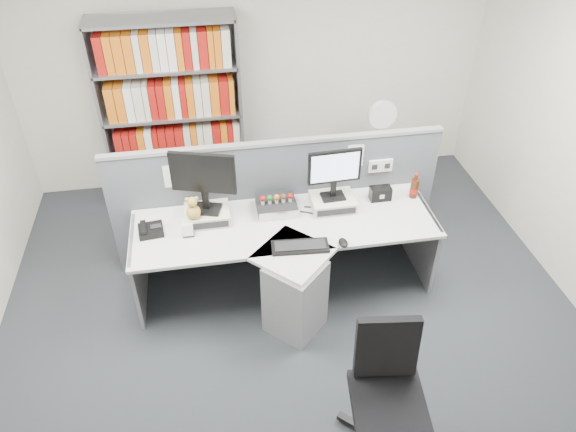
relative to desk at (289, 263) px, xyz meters
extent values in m
plane|color=#32353A|center=(0.00, -0.60, -0.46)|extent=(5.50, 5.50, 0.00)
cube|color=silver|center=(0.00, 2.15, 0.89)|extent=(5.00, 0.04, 2.70)
cube|color=white|center=(0.00, -0.60, 2.24)|extent=(5.00, 5.50, 0.04)
cube|color=#565961|center=(0.00, 0.65, 0.17)|extent=(3.00, 0.05, 1.25)
cube|color=#A4A4AA|center=(0.00, 0.65, 0.80)|extent=(3.00, 0.07, 0.03)
cube|color=white|center=(0.95, 0.62, 0.49)|extent=(0.22, 0.04, 0.12)
cube|color=white|center=(-0.90, 0.63, 0.59)|extent=(0.16, 0.00, 0.22)
cube|color=white|center=(-0.50, 0.63, 0.59)|extent=(0.16, 0.00, 0.22)
cube|color=white|center=(0.70, 0.63, 0.59)|extent=(0.16, 0.00, 0.22)
cube|color=silver|center=(0.00, 0.22, 0.25)|extent=(2.60, 0.80, 0.03)
cube|color=silver|center=(0.00, -0.18, 0.25)|extent=(0.74, 0.74, 0.03)
cube|color=gray|center=(0.00, -0.30, -0.11)|extent=(0.57, 0.57, 0.69)
cube|color=gray|center=(-1.28, 0.22, -0.10)|extent=(0.03, 0.70, 0.72)
cube|color=gray|center=(1.28, 0.22, -0.10)|extent=(0.03, 0.70, 0.72)
cube|color=gray|center=(0.00, 0.58, -0.11)|extent=(2.50, 0.02, 0.45)
cube|color=beige|center=(-0.64, 0.38, 0.31)|extent=(0.38, 0.30, 0.10)
cube|color=black|center=(-0.64, 0.23, 0.31)|extent=(0.34, 0.01, 0.06)
cube|color=beige|center=(0.46, 0.38, 0.31)|extent=(0.38, 0.30, 0.10)
cube|color=black|center=(0.46, 0.23, 0.31)|extent=(0.34, 0.01, 0.06)
cube|color=black|center=(-0.64, 0.38, 0.37)|extent=(0.28, 0.24, 0.02)
cube|color=black|center=(-0.64, 0.38, 0.47)|extent=(0.06, 0.05, 0.19)
cube|color=black|center=(-0.64, 0.38, 0.74)|extent=(0.53, 0.20, 0.36)
cube|color=#C8D1FF|center=(-0.64, 0.37, 0.74)|extent=(0.47, 0.15, 0.30)
cube|color=black|center=(0.46, 0.38, 0.37)|extent=(0.21, 0.16, 0.02)
cube|color=black|center=(0.46, 0.38, 0.46)|extent=(0.05, 0.03, 0.17)
cube|color=black|center=(0.46, 0.38, 0.68)|extent=(0.46, 0.05, 0.30)
cube|color=#C8D1FF|center=(0.45, 0.36, 0.68)|extent=(0.41, 0.02, 0.26)
cube|color=black|center=(-0.04, 0.42, 0.31)|extent=(0.34, 0.30, 0.09)
cube|color=silver|center=(-0.04, 0.27, 0.31)|extent=(0.34, 0.01, 0.08)
cylinder|color=beige|center=(-0.16, 0.40, 0.37)|extent=(0.03, 0.03, 0.03)
sphere|color=#A5140F|center=(-0.16, 0.40, 0.41)|extent=(0.05, 0.05, 0.05)
cylinder|color=beige|center=(-0.10, 0.40, 0.37)|extent=(0.03, 0.03, 0.03)
sphere|color=#19721E|center=(-0.10, 0.40, 0.41)|extent=(0.05, 0.05, 0.05)
cylinder|color=beige|center=(-0.04, 0.40, 0.37)|extent=(0.03, 0.03, 0.03)
sphere|color=orange|center=(-0.04, 0.40, 0.41)|extent=(0.05, 0.05, 0.05)
cylinder|color=beige|center=(0.02, 0.40, 0.37)|extent=(0.03, 0.03, 0.03)
sphere|color=#593319|center=(0.02, 0.40, 0.41)|extent=(0.05, 0.05, 0.05)
cylinder|color=beige|center=(0.08, 0.40, 0.37)|extent=(0.03, 0.03, 0.03)
sphere|color=#A5140F|center=(0.08, 0.40, 0.41)|extent=(0.05, 0.05, 0.05)
cube|color=black|center=(0.07, -0.12, 0.28)|extent=(0.47, 0.21, 0.03)
cube|color=black|center=(0.07, -0.12, 0.29)|extent=(0.42, 0.15, 0.01)
ellipsoid|color=black|center=(0.42, -0.14, 0.29)|extent=(0.07, 0.12, 0.04)
cube|color=black|center=(-1.12, 0.28, 0.29)|extent=(0.22, 0.20, 0.05)
cube|color=black|center=(-1.17, 0.27, 0.33)|extent=(0.06, 0.17, 0.03)
cube|color=black|center=(-1.07, 0.28, 0.32)|extent=(0.10, 0.06, 0.01)
cube|color=black|center=(-0.81, 0.19, 0.27)|extent=(0.10, 0.06, 0.02)
cube|color=white|center=(-0.81, 0.17, 0.33)|extent=(0.09, 0.03, 0.10)
cube|color=white|center=(-0.81, 0.21, 0.33)|extent=(0.09, 0.03, 0.10)
sphere|color=gold|center=(-0.75, 0.29, 0.42)|extent=(0.12, 0.12, 0.12)
sphere|color=gold|center=(-0.75, 0.29, 0.53)|extent=(0.08, 0.08, 0.08)
sphere|color=gold|center=(-0.79, 0.29, 0.56)|extent=(0.03, 0.03, 0.03)
sphere|color=gold|center=(-0.72, 0.29, 0.56)|extent=(0.03, 0.03, 0.03)
cube|color=black|center=(0.91, 0.42, 0.33)|extent=(0.19, 0.10, 0.12)
cylinder|color=#3F190A|center=(1.21, 0.41, 0.36)|extent=(0.07, 0.07, 0.18)
cylinder|color=#A5140F|center=(1.21, 0.41, 0.34)|extent=(0.08, 0.08, 0.05)
cylinder|color=#3F190A|center=(1.21, 0.41, 0.47)|extent=(0.03, 0.03, 0.05)
cylinder|color=#A5140F|center=(1.21, 0.41, 0.51)|extent=(0.03, 0.03, 0.01)
cube|color=gray|center=(-1.59, 1.85, 0.54)|extent=(0.03, 0.40, 2.00)
cube|color=gray|center=(-0.21, 1.85, 0.54)|extent=(0.03, 0.40, 2.00)
cube|color=gray|center=(-0.90, 2.04, 0.54)|extent=(1.40, 0.02, 2.00)
cube|color=gray|center=(-0.90, 1.85, -0.44)|extent=(1.38, 0.40, 0.03)
cube|color=gray|center=(-0.90, 1.85, 0.06)|extent=(1.38, 0.40, 0.03)
cube|color=gray|center=(-0.90, 1.85, 0.56)|extent=(1.38, 0.40, 0.03)
cube|color=gray|center=(-0.90, 1.85, 1.06)|extent=(1.38, 0.40, 0.03)
cube|color=gray|center=(-0.90, 1.85, 1.52)|extent=(1.38, 0.40, 0.03)
cube|color=#A5140F|center=(-0.90, 1.82, -0.24)|extent=(1.24, 0.28, 0.36)
cube|color=orange|center=(-0.90, 1.82, 0.26)|extent=(1.24, 0.28, 0.36)
cube|color=beige|center=(-0.90, 1.82, 0.76)|extent=(1.24, 0.28, 0.36)
cube|color=white|center=(-0.90, 1.82, 1.26)|extent=(1.24, 0.28, 0.36)
cube|color=gray|center=(1.20, 1.40, -0.11)|extent=(0.45, 0.60, 0.70)
cube|color=black|center=(1.20, 1.10, 0.06)|extent=(0.40, 0.02, 0.28)
cube|color=black|center=(1.20, 1.10, -0.26)|extent=(0.40, 0.02, 0.28)
cylinder|color=white|center=(1.20, 1.40, 0.26)|extent=(0.18, 0.18, 0.03)
cylinder|color=white|center=(1.20, 1.40, 0.36)|extent=(0.03, 0.03, 0.18)
cylinder|color=white|center=(1.20, 1.38, 0.60)|extent=(0.30, 0.07, 0.30)
cylinder|color=silver|center=(1.20, 1.41, 0.60)|extent=(0.30, 0.06, 0.30)
cylinder|color=silver|center=(0.40, -1.46, -0.20)|extent=(0.05, 0.05, 0.41)
cube|color=black|center=(0.40, -1.46, 0.03)|extent=(0.53, 0.53, 0.07)
cube|color=black|center=(0.43, -1.24, 0.32)|extent=(0.42, 0.16, 0.48)
cube|color=black|center=(0.48, -1.29, -0.41)|extent=(0.18, 0.30, 0.04)
cylinder|color=black|center=(0.53, -1.18, -0.43)|extent=(0.05, 0.05, 0.03)
cube|color=black|center=(0.26, -1.33, -0.41)|extent=(0.26, 0.25, 0.04)
cylinder|color=black|center=(0.17, -1.24, -0.43)|extent=(0.05, 0.05, 0.03)
camera|label=1|loc=(-0.59, -3.38, 3.12)|focal=33.88mm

